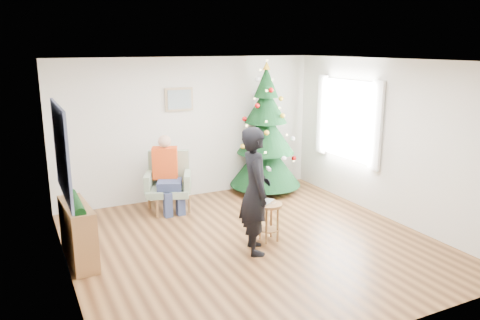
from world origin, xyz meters
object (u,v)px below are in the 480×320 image
christmas_tree (266,134)px  standing_man (255,191)px  console (78,233)px  armchair (169,189)px  stool (269,222)px

christmas_tree → standing_man: christmas_tree is taller
christmas_tree → console: (-3.74, -1.65, -0.73)m
armchair → standing_man: bearing=-54.1°
christmas_tree → stool: (-1.15, -2.15, -0.84)m
christmas_tree → armchair: (-2.04, -0.21, -0.76)m
armchair → standing_man: (0.54, -2.17, 0.51)m
armchair → stool: bearing=-43.4°
armchair → console: 2.23m
stool → console: 2.64m
console → christmas_tree: bearing=20.1°
armchair → console: bearing=-117.8°
standing_man → console: bearing=87.4°
christmas_tree → stool: christmas_tree is taller
christmas_tree → armchair: bearing=-174.1°
christmas_tree → standing_man: 2.82m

